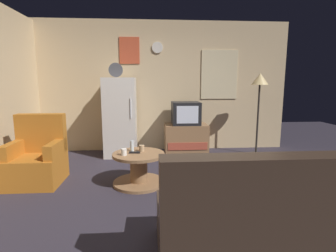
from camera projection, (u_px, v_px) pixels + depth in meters
name	position (u px, v px, depth m)	size (l,w,h in m)	color
ground_plane	(173.00, 197.00, 3.22)	(12.00, 12.00, 0.00)	#2D2833
wall_with_art	(163.00, 87.00, 5.42)	(5.20, 0.12, 2.65)	#D1B284
fridge	(120.00, 117.00, 5.01)	(0.60, 0.62, 1.77)	silver
tv_stand	(186.00, 139.00, 5.20)	(0.84, 0.53, 0.59)	#8E6642
crt_tv	(186.00, 113.00, 5.12)	(0.54, 0.51, 0.44)	black
standing_lamp	(260.00, 85.00, 4.97)	(0.32, 0.32, 1.59)	#332D28
coffee_table	(139.00, 169.00, 3.62)	(0.72, 0.72, 0.45)	#8E6642
wine_glass	(132.00, 146.00, 3.69)	(0.05, 0.05, 0.15)	silver
mug_ceramic_white	(124.00, 152.00, 3.47)	(0.08, 0.08, 0.09)	silver
mug_ceramic_tan	(142.00, 148.00, 3.67)	(0.08, 0.08, 0.09)	tan
remote_control	(135.00, 152.00, 3.58)	(0.15, 0.04, 0.02)	black
armchair	(37.00, 159.00, 3.67)	(0.68, 0.68, 0.96)	#B2661E
couch	(265.00, 221.00, 2.07)	(1.70, 0.80, 0.92)	#38281E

